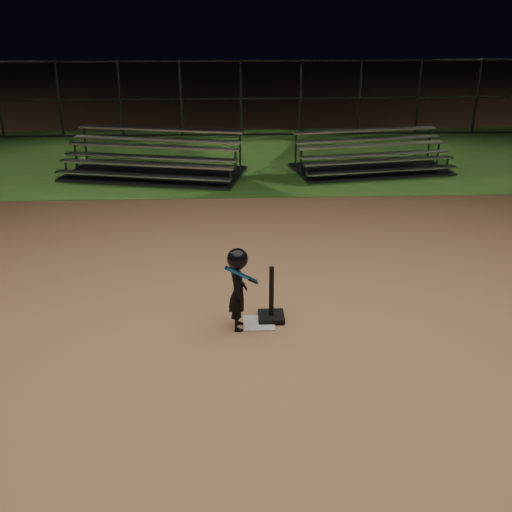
{
  "coord_description": "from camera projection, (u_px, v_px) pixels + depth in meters",
  "views": [
    {
      "loc": [
        -0.37,
        -7.76,
        4.4
      ],
      "look_at": [
        0.0,
        1.0,
        0.65
      ],
      "focal_mm": 42.73,
      "sensor_mm": 36.0,
      "label": 1
    }
  ],
  "objects": [
    {
      "name": "batting_tee",
      "position": [
        271.0,
        309.0,
        8.92
      ],
      "size": [
        0.38,
        0.38,
        0.83
      ],
      "color": "black",
      "rests_on": "home_plate"
    },
    {
      "name": "home_plate",
      "position": [
        259.0,
        323.0,
        8.86
      ],
      "size": [
        0.45,
        0.45,
        0.02
      ],
      "primitive_type": "cube",
      "color": "beige",
      "rests_on": "ground"
    },
    {
      "name": "bleacher_right",
      "position": [
        371.0,
        163.0,
        16.56
      ],
      "size": [
        4.38,
        2.64,
        1.01
      ],
      "rotation": [
        0.0,
        0.0,
        0.16
      ],
      "color": "silver",
      "rests_on": "ground"
    },
    {
      "name": "bleacher_left",
      "position": [
        154.0,
        167.0,
        16.11
      ],
      "size": [
        4.95,
        3.16,
        1.12
      ],
      "rotation": [
        0.0,
        0.0,
        -0.22
      ],
      "color": "silver",
      "rests_on": "ground"
    },
    {
      "name": "grass_strip",
      "position": [
        243.0,
        157.0,
        18.05
      ],
      "size": [
        60.0,
        8.0,
        0.01
      ],
      "primitive_type": "cube",
      "color": "#31601F",
      "rests_on": "ground"
    },
    {
      "name": "child_batter",
      "position": [
        238.0,
        287.0,
        8.52
      ],
      "size": [
        0.47,
        0.57,
        1.23
      ],
      "rotation": [
        0.0,
        0.0,
        1.59
      ],
      "color": "black",
      "rests_on": "ground"
    },
    {
      "name": "ground",
      "position": [
        259.0,
        324.0,
        8.87
      ],
      "size": [
        80.0,
        80.0,
        0.0
      ],
      "primitive_type": "plane",
      "color": "#AF7A4F",
      "rests_on": "ground"
    },
    {
      "name": "backstop_fence",
      "position": [
        241.0,
        99.0,
        20.32
      ],
      "size": [
        20.08,
        0.08,
        2.5
      ],
      "color": "#38383D",
      "rests_on": "ground"
    }
  ]
}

